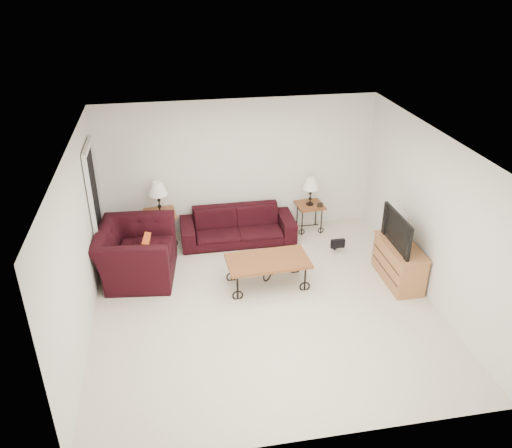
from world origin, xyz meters
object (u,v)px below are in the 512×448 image
Objects in this scene: tv_stand at (399,263)px; television at (403,230)px; lamp_left at (159,198)px; side_table_left at (162,228)px; coffee_table at (268,272)px; backpack at (336,238)px; sofa at (238,226)px; armchair at (136,253)px; side_table_right at (309,217)px; lamp_right at (311,191)px.

television is (-0.02, -0.00, 0.60)m from tv_stand.
lamp_left is 4.16m from television.
coffee_table is (1.62, -1.71, -0.06)m from side_table_left.
television is 1.95× the size of backpack.
side_table_left is 0.55× the size of tv_stand.
lamp_left is 0.62× the size of television.
sofa is 1.98m from armchair.
television is (2.31, -1.76, 0.62)m from sofa.
side_table_right is 3.35m from armchair.
side_table_left is (-1.37, 0.18, -0.00)m from sofa.
backpack is (0.25, -0.83, -0.02)m from side_table_right.
coffee_table is at bearing -46.70° from side_table_left.
television reaches higher than side_table_left.
armchair is 1.24× the size of tv_stand.
television is at bearing -37.23° from sofa.
television is at bearing -27.78° from lamp_left.
side_table_right is at bearing 115.82° from tv_stand.
side_table_left is at bearing 0.00° from lamp_left.
side_table_right is (2.76, 0.00, -0.03)m from side_table_left.
coffee_table is at bearing -100.98° from armchair.
lamp_left is 2.44m from coffee_table.
coffee_table is 2.10m from tv_stand.
side_table_right is 2.15m from tv_stand.
side_table_right is at bearing -64.58° from armchair.
sofa is 3.87× the size of side_table_right.
television is (0.92, -1.94, 0.12)m from lamp_right.
armchair is (-3.17, -1.07, -0.37)m from lamp_right.
side_table_right is 0.53m from lamp_right.
lamp_right is 0.42× the size of coffee_table.
lamp_left is at bearing -117.78° from television.
armchair is 1.39× the size of television.
backpack reaches higher than coffee_table.
backpack is at bearing -15.41° from lamp_left.
armchair reaches higher than side_table_left.
television reaches higher than sofa.
sofa is 1.92× the size of tv_stand.
lamp_right is 2.21m from tv_stand.
tv_stand is at bearing -95.18° from armchair.
side_table_right is 1.00× the size of lamp_right.
television reaches higher than tv_stand.
lamp_left is 2.76m from lamp_right.
sofa reaches higher than coffee_table.
side_table_right reaches higher than coffee_table.
coffee_table is at bearing 173.88° from tv_stand.
lamp_right is (0.00, 0.00, 0.53)m from side_table_right.
tv_stand is 1.30m from backpack.
backpack is at bearing -21.53° from sofa.
tv_stand is 1.12× the size of television.
lamp_right is at bearing 0.00° from side_table_right.
side_table_right is 0.50× the size of tv_stand.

